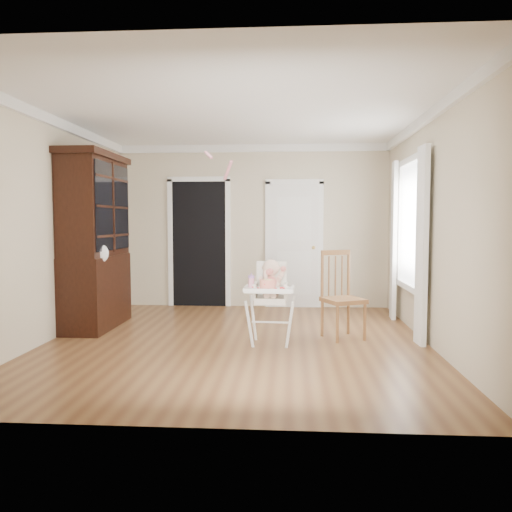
# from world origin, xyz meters

# --- Properties ---
(floor) EXTENTS (5.00, 5.00, 0.00)m
(floor) POSITION_xyz_m (0.00, 0.00, 0.00)
(floor) COLOR brown
(floor) RESTS_ON ground
(ceiling) EXTENTS (5.00, 5.00, 0.00)m
(ceiling) POSITION_xyz_m (0.00, 0.00, 2.70)
(ceiling) COLOR white
(ceiling) RESTS_ON wall_back
(wall_back) EXTENTS (4.50, 0.00, 4.50)m
(wall_back) POSITION_xyz_m (0.00, 2.50, 1.35)
(wall_back) COLOR beige
(wall_back) RESTS_ON floor
(wall_left) EXTENTS (0.00, 5.00, 5.00)m
(wall_left) POSITION_xyz_m (-2.25, 0.00, 1.35)
(wall_left) COLOR beige
(wall_left) RESTS_ON floor
(wall_right) EXTENTS (0.00, 5.00, 5.00)m
(wall_right) POSITION_xyz_m (2.25, 0.00, 1.35)
(wall_right) COLOR beige
(wall_right) RESTS_ON floor
(crown_molding) EXTENTS (4.50, 5.00, 0.12)m
(crown_molding) POSITION_xyz_m (0.00, 0.00, 2.64)
(crown_molding) COLOR white
(crown_molding) RESTS_ON ceiling
(doorway) EXTENTS (1.06, 0.05, 2.22)m
(doorway) POSITION_xyz_m (-0.90, 2.48, 1.11)
(doorway) COLOR black
(doorway) RESTS_ON wall_back
(closet_door) EXTENTS (0.96, 0.09, 2.13)m
(closet_door) POSITION_xyz_m (0.70, 2.48, 1.02)
(closet_door) COLOR white
(closet_door) RESTS_ON wall_back
(window_right) EXTENTS (0.13, 1.84, 2.30)m
(window_right) POSITION_xyz_m (2.18, 0.80, 1.29)
(window_right) COLOR white
(window_right) RESTS_ON wall_right
(high_chair) EXTENTS (0.58, 0.71, 0.98)m
(high_chair) POSITION_xyz_m (0.41, -0.08, 0.60)
(high_chair) COLOR white
(high_chair) RESTS_ON floor
(baby) EXTENTS (0.29, 0.23, 0.46)m
(baby) POSITION_xyz_m (0.41, -0.06, 0.76)
(baby) COLOR beige
(baby) RESTS_ON high_chair
(cake) EXTENTS (0.23, 0.23, 0.11)m
(cake) POSITION_xyz_m (0.38, -0.32, 0.73)
(cake) COLOR silver
(cake) RESTS_ON high_chair
(sippy_cup) EXTENTS (0.07, 0.07, 0.17)m
(sippy_cup) POSITION_xyz_m (0.19, -0.19, 0.75)
(sippy_cup) COLOR pink
(sippy_cup) RESTS_ON high_chair
(china_cabinet) EXTENTS (0.62, 1.39, 2.34)m
(china_cabinet) POSITION_xyz_m (-1.99, 0.69, 1.17)
(china_cabinet) COLOR black
(china_cabinet) RESTS_ON floor
(dining_chair) EXTENTS (0.58, 0.58, 1.08)m
(dining_chair) POSITION_xyz_m (1.27, 0.29, 0.50)
(dining_chair) COLOR brown
(dining_chair) RESTS_ON floor
(streamer) EXTENTS (0.17, 0.48, 0.15)m
(streamer) POSITION_xyz_m (-0.30, -0.13, 2.19)
(streamer) COLOR pink
(streamer) RESTS_ON ceiling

